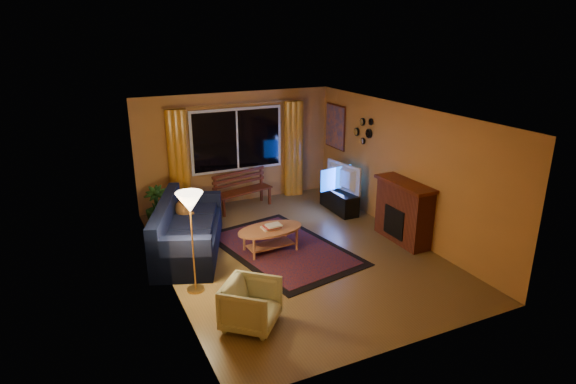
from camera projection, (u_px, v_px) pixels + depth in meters
name	position (u px, v px, depth m)	size (l,w,h in m)	color
floor	(295.00, 253.00, 8.64)	(4.50, 6.00, 0.02)	brown
ceiling	(296.00, 113.00, 7.82)	(4.50, 6.00, 0.02)	white
wall_back	(237.00, 148.00, 10.80)	(4.50, 0.02, 2.50)	#C2803C
wall_left	(162.00, 206.00, 7.31)	(0.02, 6.00, 2.50)	#C2803C
wall_right	(402.00, 170.00, 9.14)	(0.02, 6.00, 2.50)	#C2803C
window	(237.00, 140.00, 10.68)	(2.00, 0.02, 1.30)	black
curtain_rod	(237.00, 104.00, 10.38)	(0.03, 0.03, 3.20)	#BF8C3F
curtain_left	(179.00, 162.00, 10.19)	(0.36, 0.36, 2.24)	orange
curtain_right	(293.00, 149.00, 11.28)	(0.36, 0.36, 2.24)	orange
bench	(243.00, 200.00, 10.65)	(1.35, 0.39, 0.40)	#4C1A09
potted_plant	(156.00, 206.00, 9.68)	(0.46, 0.46, 0.82)	#235B1E
sofa	(189.00, 228.00, 8.50)	(1.00, 2.33, 0.94)	black
dog	(183.00, 207.00, 8.90)	(0.29, 0.39, 0.43)	brown
armchair	(251.00, 302.00, 6.41)	(0.69, 0.64, 0.71)	beige
floor_lamp	(193.00, 243.00, 7.13)	(0.27, 0.27, 1.60)	#BF8C3F
rug	(283.00, 249.00, 8.75)	(1.81, 2.86, 0.02)	maroon
coffee_table	(270.00, 240.00, 8.61)	(1.21, 1.21, 0.44)	#B97048
tv_console	(339.00, 201.00, 10.52)	(0.37, 1.10, 0.46)	black
television	(340.00, 178.00, 10.35)	(1.04, 0.14, 0.60)	black
fireplace	(404.00, 213.00, 8.94)	(0.40, 1.20, 1.10)	maroon
mirror_cluster	(363.00, 129.00, 10.05)	(0.06, 0.60, 0.56)	black
painting	(335.00, 127.00, 11.09)	(0.04, 0.76, 0.96)	orange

